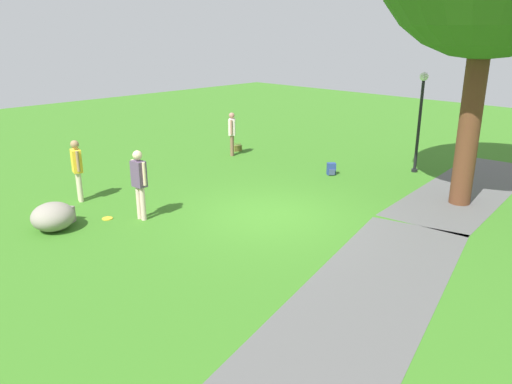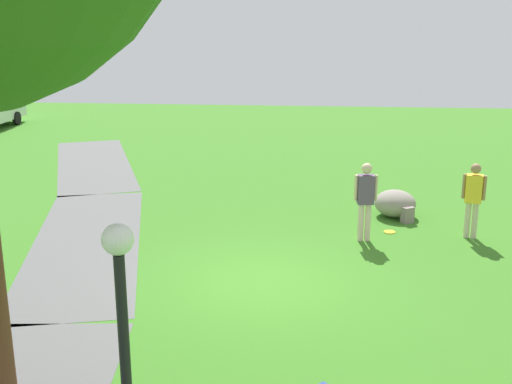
% 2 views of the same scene
% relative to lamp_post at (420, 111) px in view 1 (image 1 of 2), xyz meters
% --- Properties ---
extents(ground_plane, '(48.00, 48.00, 0.00)m').
position_rel_lamp_post_xyz_m(ground_plane, '(6.48, -0.70, -2.07)').
color(ground_plane, '#387420').
extents(footpath_segment_near, '(8.19, 3.13, 0.01)m').
position_rel_lamp_post_xyz_m(footpath_segment_near, '(0.46, 2.07, -2.06)').
color(footpath_segment_near, '#575756').
rests_on(footpath_segment_near, ground).
extents(footpath_segment_mid, '(8.33, 4.21, 0.01)m').
position_rel_lamp_post_xyz_m(footpath_segment_mid, '(8.33, 3.43, -2.06)').
color(footpath_segment_mid, '#575756').
rests_on(footpath_segment_mid, ground).
extents(lamp_post, '(0.28, 0.28, 3.33)m').
position_rel_lamp_post_xyz_m(lamp_post, '(0.00, 0.00, 0.00)').
color(lamp_post, black).
rests_on(lamp_post, ground).
extents(lawn_boulder, '(1.46, 1.46, 0.68)m').
position_rel_lamp_post_xyz_m(lawn_boulder, '(10.90, -3.74, -1.73)').
color(lawn_boulder, gray).
rests_on(lawn_boulder, ground).
extents(woman_with_handbag, '(0.43, 0.42, 1.65)m').
position_rel_lamp_post_xyz_m(woman_with_handbag, '(2.79, -6.13, -1.11)').
color(woman_with_handbag, brown).
rests_on(woman_with_handbag, ground).
extents(man_near_boulder, '(0.27, 0.52, 1.81)m').
position_rel_lamp_post_xyz_m(man_near_boulder, '(9.01, -2.83, -1.01)').
color(man_near_boulder, beige).
rests_on(man_near_boulder, ground).
extents(passerby_on_path, '(0.33, 0.50, 1.75)m').
position_rel_lamp_post_xyz_m(passerby_on_path, '(9.43, -5.29, -1.04)').
color(passerby_on_path, beige).
rests_on(passerby_on_path, ground).
extents(handbag_on_grass, '(0.34, 0.34, 0.31)m').
position_rel_lamp_post_xyz_m(handbag_on_grass, '(2.17, -6.47, -1.92)').
color(handbag_on_grass, olive).
rests_on(handbag_on_grass, ground).
extents(backpack_by_boulder, '(0.35, 0.34, 0.40)m').
position_rel_lamp_post_xyz_m(backpack_by_boulder, '(10.42, -3.99, -1.87)').
color(backpack_by_boulder, gray).
rests_on(backpack_by_boulder, ground).
extents(spare_backpack_on_lawn, '(0.35, 0.35, 0.40)m').
position_rel_lamp_post_xyz_m(spare_backpack_on_lawn, '(2.29, -1.81, -1.87)').
color(spare_backpack_on_lawn, navy).
rests_on(spare_backpack_on_lawn, ground).
extents(frisbee_on_grass, '(0.27, 0.27, 0.02)m').
position_rel_lamp_post_xyz_m(frisbee_on_grass, '(9.63, -3.48, -2.06)').
color(frisbee_on_grass, gold).
rests_on(frisbee_on_grass, ground).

